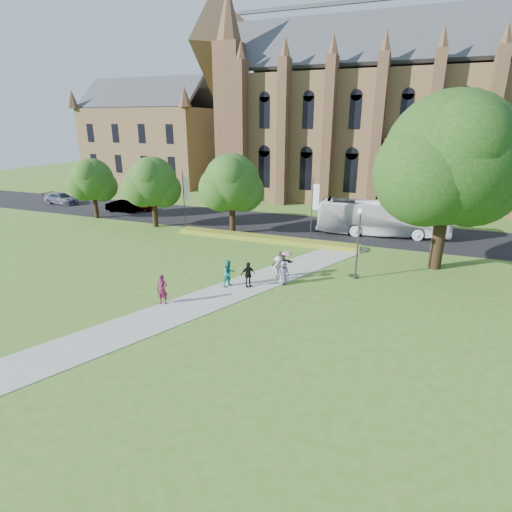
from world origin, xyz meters
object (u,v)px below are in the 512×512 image
at_px(large_tree, 451,159).
at_px(car_0, 138,206).
at_px(streetlamp, 359,235).
at_px(tour_coach, 382,218).
at_px(car_2, 61,198).
at_px(car_1, 123,206).
at_px(pedestrian_0, 162,290).

xyz_separation_m(large_tree, car_0, (-34.75, 9.01, -7.71)).
bearing_deg(streetlamp, tour_coach, 86.93).
xyz_separation_m(streetlamp, large_tree, (5.50, 4.50, 5.07)).
bearing_deg(car_0, car_2, 78.92).
distance_m(car_0, car_1, 1.89).
relative_size(tour_coach, car_1, 2.98).
bearing_deg(car_1, tour_coach, -92.49).
distance_m(car_2, pedestrian_0, 38.46).
bearing_deg(car_2, car_1, -92.57).
xyz_separation_m(streetlamp, car_1, (-30.69, 12.28, -2.57)).
bearing_deg(pedestrian_0, large_tree, 27.57).
height_order(streetlamp, pedestrian_0, streetlamp).
bearing_deg(streetlamp, large_tree, 39.29).
height_order(large_tree, car_2, large_tree).
height_order(tour_coach, car_0, tour_coach).
relative_size(streetlamp, car_0, 1.41).
height_order(streetlamp, large_tree, large_tree).
relative_size(large_tree, pedestrian_0, 6.92).
height_order(car_0, car_2, car_2).
relative_size(tour_coach, car_2, 2.48).
distance_m(large_tree, car_0, 36.72).
xyz_separation_m(large_tree, car_2, (-47.56, 8.89, -7.60)).
relative_size(car_0, car_2, 0.72).
xyz_separation_m(car_0, car_1, (-1.44, -1.23, 0.07)).
height_order(streetlamp, tour_coach, streetlamp).
bearing_deg(streetlamp, car_1, 158.19).
relative_size(car_0, pedestrian_0, 1.95).
distance_m(streetlamp, pedestrian_0, 14.05).
bearing_deg(tour_coach, car_1, 83.79).
distance_m(streetlamp, tour_coach, 13.03).
relative_size(large_tree, tour_coach, 1.03).
height_order(large_tree, car_0, large_tree).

